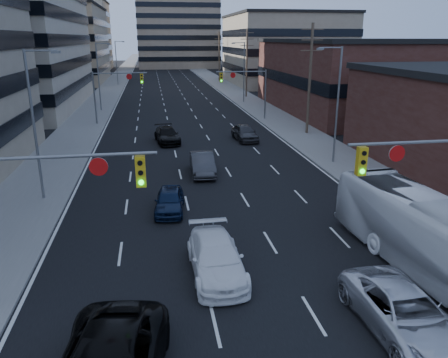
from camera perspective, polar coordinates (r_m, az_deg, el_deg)
road_surface at (r=137.18m, az=-8.06°, el=13.77°), size 18.00×300.00×0.02m
sidewalk_left at (r=137.35m, az=-13.00°, el=13.53°), size 5.00×300.00×0.15m
sidewalk_right at (r=137.95m, az=-3.14°, el=13.97°), size 5.00×300.00×0.15m
office_left_far at (r=108.74m, az=-21.02°, el=15.98°), size 20.00×30.00×16.00m
storefront_right_mid at (r=63.35m, az=16.92°, el=12.60°), size 20.00×30.00×9.00m
office_right_far at (r=99.05m, az=7.74°, el=16.30°), size 22.00×28.00×14.00m
bg_block_left at (r=148.81m, az=-19.70°, el=17.12°), size 24.00×24.00×20.00m
bg_block_right at (r=141.40m, az=5.45°, el=16.42°), size 22.00×22.00×12.00m
signal_near_left at (r=16.16m, az=-22.62°, el=-2.45°), size 6.59×0.33×6.00m
signal_near_right at (r=19.19m, az=26.27°, el=0.16°), size 6.59×0.33×6.00m
signal_far_left at (r=52.22m, az=-14.09°, el=11.62°), size 6.09×0.33×6.00m
signal_far_right at (r=53.27m, az=2.98°, el=12.24°), size 6.09×0.33×6.00m
utility_pole_block at (r=45.78m, az=11.15°, el=12.86°), size 2.20×0.28×11.00m
utility_pole_midblock at (r=74.59m, az=2.99°, el=15.00°), size 2.20×0.28×11.00m
utility_pole_distant at (r=104.07m, az=-0.64°, el=15.85°), size 2.20×0.28×11.00m
streetlight_left_near at (r=28.00m, az=-23.35°, el=7.19°), size 2.03×0.22×9.00m
streetlight_left_mid at (r=62.33m, az=-15.97°, el=13.11°), size 2.03×0.22×9.00m
streetlight_left_far at (r=97.14m, az=-13.79°, el=14.78°), size 2.03×0.22×9.00m
streetlight_right_near at (r=35.01m, az=14.41°, el=9.97°), size 2.03×0.22×9.00m
streetlight_right_far at (r=68.38m, az=2.50°, el=14.13°), size 2.03×0.22×9.00m
white_van at (r=18.67m, az=-1.03°, el=-10.25°), size 2.19×5.26×1.52m
silver_suv at (r=16.52m, az=22.48°, el=-15.82°), size 2.73×5.59×1.53m
transit_bus at (r=20.20m, az=26.01°, el=-7.10°), size 3.85×12.08×3.31m
sedan_blue at (r=25.31m, az=-7.13°, el=-2.79°), size 1.99×4.12×1.36m
sedan_grey_center at (r=32.11m, az=-2.84°, el=2.01°), size 1.77×4.75×1.55m
sedan_black_far at (r=42.22m, az=-7.44°, el=5.69°), size 2.59×5.22×1.46m
sedan_grey_right at (r=42.84m, az=2.71°, el=6.08°), size 2.24×4.75×1.57m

